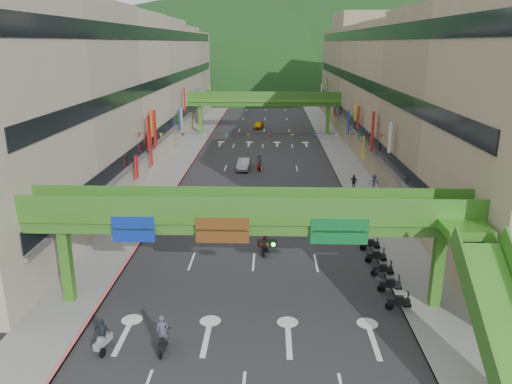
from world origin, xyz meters
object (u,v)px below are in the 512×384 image
Objects in this scene: scooter_rider_mid at (265,242)px; pedestrian_red at (375,225)px; overpass_near at (266,228)px; car_yellow at (259,125)px; scooter_rider_near at (163,335)px; car_silver at (244,164)px.

scooter_rider_mid is 1.13× the size of pedestrian_red.
car_yellow is at bearing 91.72° from overpass_near.
overpass_near is at bearing 40.21° from scooter_rider_near.
scooter_rider_mid reaches higher than car_yellow.
pedestrian_red is (11.93, -21.57, 0.14)m from car_silver.
car_silver is (-3.06, 33.90, -4.51)m from overpass_near.
overpass_near is 6.61× the size of car_silver.
car_yellow is (3.24, 69.28, -0.33)m from scooter_rider_near.
scooter_rider_near is at bearing -112.03° from scooter_rider_mid.
scooter_rider_near reaches higher than car_silver.
pedestrian_red is at bearing -69.01° from car_yellow.
car_yellow is at bearing 91.63° from car_silver.
overpass_near is 16.64× the size of pedestrian_red.
overpass_near reaches higher than scooter_rider_near.
car_yellow is at bearing 87.33° from scooter_rider_near.
pedestrian_red is at bearing -57.35° from car_silver.
overpass_near reaches higher than pedestrian_red.
scooter_rider_near is 38.34m from car_silver.
overpass_near is 7.56× the size of car_yellow.
scooter_rider_near is 0.56× the size of car_yellow.
car_silver is at bearing 106.17° from pedestrian_red.
pedestrian_red reaches higher than car_yellow.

